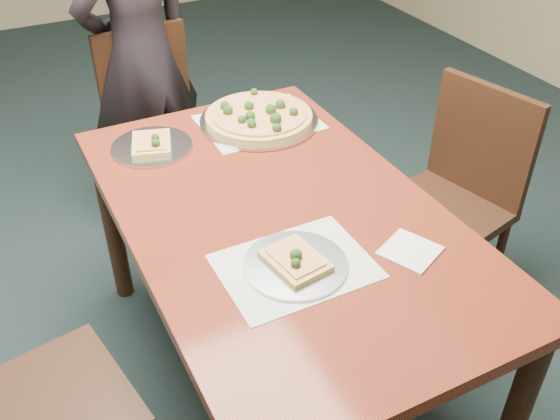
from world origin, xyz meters
name	(u,v)px	position (x,y,z in m)	size (l,w,h in m)	color
ground	(213,341)	(0.00, 0.00, 0.00)	(8.00, 8.00, 0.00)	black
dining_table	(280,234)	(0.16, -0.26, 0.66)	(0.90, 1.50, 0.75)	#5C1F12
chair_far	(158,120)	(0.13, 0.90, 0.52)	(0.45, 0.45, 0.91)	black
chair_left	(12,410)	(-0.68, -0.43, 0.52)	(0.49, 0.49, 0.91)	black
chair_right	(456,191)	(0.96, -0.16, 0.52)	(0.51, 0.51, 0.91)	black
diner	(140,56)	(0.11, 1.00, 0.79)	(0.57, 0.38, 1.57)	black
placemat_main	(259,122)	(0.35, 0.27, 0.75)	(0.42, 0.32, 0.00)	white
placemat_near	(295,266)	(0.08, -0.51, 0.75)	(0.40, 0.30, 0.00)	white
pizza_pan	(259,117)	(0.34, 0.27, 0.77)	(0.44, 0.44, 0.07)	silver
slice_plate_near	(295,263)	(0.08, -0.51, 0.76)	(0.28, 0.28, 0.06)	silver
slice_plate_far	(152,145)	(-0.07, 0.27, 0.76)	(0.28, 0.28, 0.06)	silver
napkin	(410,251)	(0.39, -0.59, 0.75)	(0.14, 0.14, 0.01)	white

